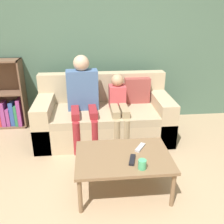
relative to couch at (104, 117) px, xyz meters
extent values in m
cube|color=#4C6B56|center=(0.04, 0.66, 1.01)|extent=(12.00, 0.06, 2.60)
cube|color=tan|center=(-0.01, -0.04, -0.12)|extent=(1.83, 0.87, 0.34)
cube|color=tan|center=(-0.01, -0.13, 0.10)|extent=(1.39, 0.69, 0.10)
cube|color=tan|center=(-0.01, 0.31, 0.36)|extent=(1.83, 0.18, 0.42)
cube|color=tan|center=(-0.81, -0.04, 0.01)|extent=(0.22, 0.87, 0.60)
cube|color=tan|center=(0.80, -0.04, 0.01)|extent=(0.22, 0.87, 0.60)
cube|color=#93423D|center=(0.49, 0.16, 0.33)|extent=(0.36, 0.12, 0.36)
cube|color=brown|center=(-1.19, 0.48, 0.23)|extent=(0.02, 0.28, 1.04)
cube|color=brown|center=(-1.49, 0.61, 0.23)|extent=(0.61, 0.02, 1.04)
cube|color=brown|center=(-1.49, 0.48, -0.28)|extent=(0.61, 0.28, 0.02)
cube|color=brown|center=(-1.49, 0.48, 0.25)|extent=(0.56, 0.28, 0.02)
cube|color=red|center=(-1.59, 0.47, -0.10)|extent=(0.07, 0.19, 0.33)
cube|color=#993D84|center=(-1.52, 0.47, -0.08)|extent=(0.06, 0.20, 0.38)
cube|color=#993D84|center=(-1.46, 0.46, -0.13)|extent=(0.05, 0.17, 0.28)
cube|color=#33519E|center=(-1.39, 0.46, -0.08)|extent=(0.06, 0.15, 0.37)
cube|color=#2D7A4C|center=(-1.33, 0.47, -0.11)|extent=(0.04, 0.21, 0.32)
cube|color=#993D84|center=(-1.28, 0.47, -0.06)|extent=(0.06, 0.23, 0.42)
cylinder|color=brown|center=(-0.32, -1.45, -0.11)|extent=(0.04, 0.04, 0.36)
cylinder|color=brown|center=(0.53, -1.45, -0.11)|extent=(0.04, 0.04, 0.36)
cylinder|color=brown|center=(-0.32, -0.88, -0.11)|extent=(0.04, 0.04, 0.36)
cylinder|color=brown|center=(0.53, -0.88, -0.11)|extent=(0.04, 0.04, 0.36)
cube|color=brown|center=(0.10, -1.17, 0.09)|extent=(0.93, 0.65, 0.03)
cylinder|color=maroon|center=(-0.38, -0.47, -0.07)|extent=(0.10, 0.10, 0.44)
cylinder|color=maroon|center=(-0.15, -0.45, -0.07)|extent=(0.10, 0.10, 0.44)
cube|color=maroon|center=(-0.39, -0.24, 0.19)|extent=(0.12, 0.39, 0.09)
cube|color=maroon|center=(-0.16, -0.23, 0.19)|extent=(0.12, 0.39, 0.09)
cube|color=#476693|center=(-0.29, 0.00, 0.41)|extent=(0.42, 0.22, 0.53)
sphere|color=#D1A889|center=(-0.29, 0.00, 0.77)|extent=(0.21, 0.21, 0.21)
cylinder|color=#9E8966|center=(0.12, -0.45, -0.07)|extent=(0.09, 0.09, 0.44)
cylinder|color=#9E8966|center=(0.25, -0.45, -0.07)|extent=(0.09, 0.09, 0.44)
cube|color=#9E8966|center=(0.12, -0.22, 0.19)|extent=(0.10, 0.39, 0.09)
cube|color=#9E8966|center=(0.24, -0.22, 0.19)|extent=(0.10, 0.39, 0.09)
cube|color=#C6474C|center=(0.18, 0.01, 0.30)|extent=(0.22, 0.20, 0.31)
sphere|color=tan|center=(0.18, 0.01, 0.53)|extent=(0.17, 0.17, 0.17)
cylinder|color=#4CB77A|center=(0.24, -1.39, 0.15)|extent=(0.07, 0.07, 0.09)
cube|color=#B7B7BC|center=(0.30, -1.05, 0.11)|extent=(0.13, 0.17, 0.02)
cube|color=black|center=(0.18, -1.26, 0.11)|extent=(0.09, 0.18, 0.02)
camera|label=1|loc=(-0.20, -3.22, 1.43)|focal=40.00mm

